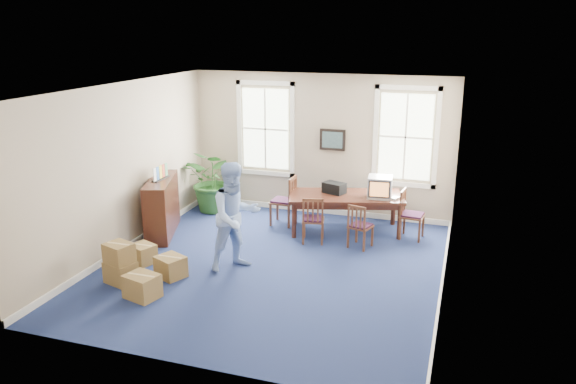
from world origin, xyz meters
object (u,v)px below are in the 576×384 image
(chair_near_left, at_px, (313,219))
(cardboard_boxes, at_px, (132,261))
(potted_plant, at_px, (215,181))
(conference_table, at_px, (345,213))
(man, at_px, (235,216))
(credenza, at_px, (162,205))
(crt_tv, at_px, (380,187))

(chair_near_left, bearing_deg, cardboard_boxes, 36.06)
(chair_near_left, distance_m, potted_plant, 2.95)
(conference_table, relative_size, cardboard_boxes, 1.82)
(man, bearing_deg, potted_plant, 72.69)
(chair_near_left, distance_m, cardboard_boxes, 3.65)
(credenza, height_order, cardboard_boxes, credenza)
(conference_table, height_order, credenza, credenza)
(man, bearing_deg, cardboard_boxes, 167.71)
(man, xyz_separation_m, credenza, (-2.15, 1.13, -0.34))
(chair_near_left, distance_m, man, 1.98)
(conference_table, bearing_deg, crt_tv, -11.62)
(man, distance_m, credenza, 2.45)
(conference_table, height_order, crt_tv, crt_tv)
(man, relative_size, credenza, 1.21)
(conference_table, bearing_deg, credenza, -175.74)
(credenza, xyz_separation_m, cardboard_boxes, (0.70, -2.20, -0.26))
(man, bearing_deg, credenza, 103.40)
(crt_tv, height_order, chair_near_left, crt_tv)
(chair_near_left, xyz_separation_m, credenza, (-3.12, -0.53, 0.15))
(conference_table, distance_m, man, 2.91)
(credenza, xyz_separation_m, potted_plant, (0.42, 1.69, 0.11))
(chair_near_left, height_order, cardboard_boxes, chair_near_left)
(conference_table, relative_size, man, 1.20)
(cardboard_boxes, bearing_deg, conference_table, 50.68)
(conference_table, distance_m, cardboard_boxes, 4.57)
(crt_tv, bearing_deg, chair_near_left, -149.83)
(chair_near_left, height_order, potted_plant, potted_plant)
(chair_near_left, relative_size, credenza, 0.60)
(conference_table, bearing_deg, cardboard_boxes, -145.35)
(crt_tv, bearing_deg, cardboard_boxes, -140.88)
(chair_near_left, height_order, man, man)
(conference_table, height_order, potted_plant, potted_plant)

